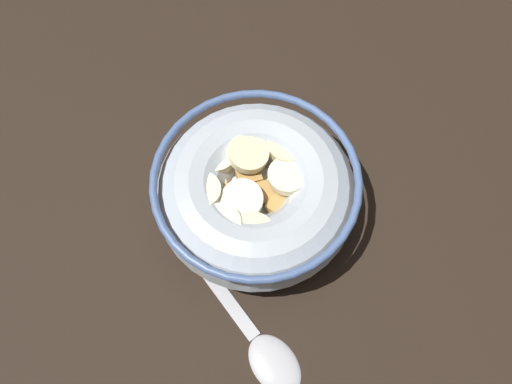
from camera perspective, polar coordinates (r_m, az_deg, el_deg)
ground_plane at (r=42.42cm, az=0.00°, el=-2.20°), size 92.92×92.92×2.00cm
cereal_bowl at (r=38.69cm, az=-0.03°, el=0.01°), size 15.51×15.51×5.59cm
spoon at (r=38.36cm, az=0.35°, el=-16.59°), size 15.34×6.16×0.80cm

